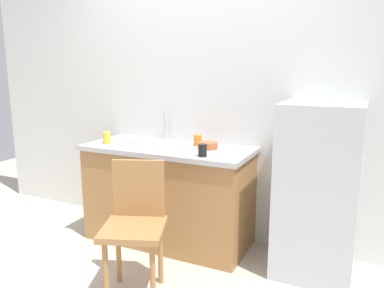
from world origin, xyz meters
The scene contains 12 objects.
ground_plane centered at (0.00, 0.00, 0.00)m, with size 8.00×8.00×0.00m, color #BCB2A3.
back_wall centered at (0.00, 1.00, 1.30)m, with size 4.80×0.10×2.61m, color silver.
cabinet_base centered at (-0.15, 0.65, 0.41)m, with size 1.40×0.60×0.81m, color #A87542.
countertop centered at (-0.15, 0.65, 0.83)m, with size 1.44×0.64×0.04m, color #B7B7BC.
faucet centered at (-0.32, 0.90, 0.98)m, with size 0.02×0.02×0.26m, color #B7B7BC.
refrigerator centered at (1.08, 0.67, 0.63)m, with size 0.55×0.57×1.27m, color silver.
chair centered at (0.02, -0.12, 0.50)m, with size 0.52×0.52×0.89m.
dish_tray centered at (-0.51, 0.63, 0.88)m, with size 0.28×0.20×0.05m, color white.
terracotta_bowl centered at (0.19, 0.71, 0.88)m, with size 0.16×0.16×0.05m, color #B25B33.
cup_yellow centered at (-0.69, 0.52, 0.90)m, with size 0.06×0.06×0.10m, color yellow.
cup_orange centered at (0.07, 0.78, 0.90)m, with size 0.07×0.07×0.09m, color orange.
cup_black centered at (0.26, 0.44, 0.90)m, with size 0.07×0.07×0.09m, color black.
Camera 1 is at (1.38, -2.09, 1.51)m, focal length 35.38 mm.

